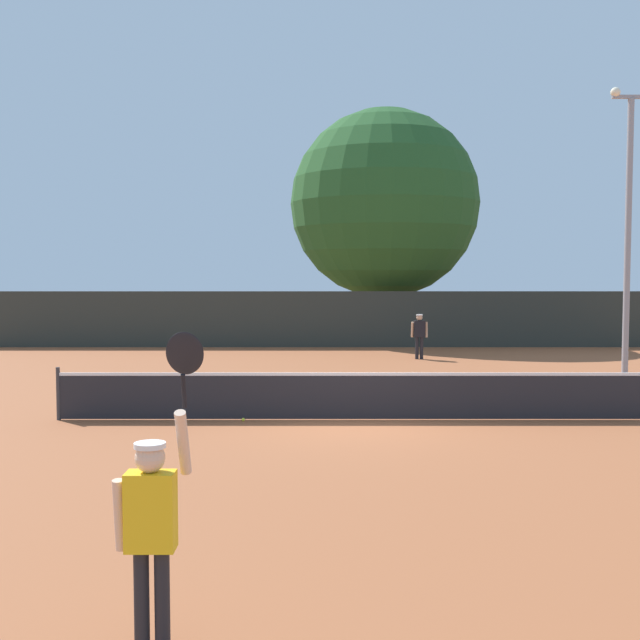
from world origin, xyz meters
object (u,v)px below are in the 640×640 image
object	(u,v)px
parked_car_mid	(454,316)
player_serving	(150,514)
large_tree	(382,204)
parked_car_near	(265,316)
player_receiving	(417,332)
tennis_ball	(241,420)
light_pole	(626,213)

from	to	relation	value
parked_car_mid	player_serving	bearing A→B (deg)	-106.11
player_serving	large_tree	world-z (taller)	large_tree
parked_car_near	player_receiving	bearing A→B (deg)	-60.39
player_receiving	large_tree	xyz separation A→B (m)	(-0.59, 7.57, 5.05)
tennis_ball	large_tree	bearing A→B (deg)	76.87
player_serving	light_pole	world-z (taller)	light_pole
player_receiving	parked_car_near	bearing A→B (deg)	-64.05
player_receiving	light_pole	world-z (taller)	light_pole
player_serving	player_receiving	distance (m)	21.09
player_receiving	tennis_ball	distance (m)	12.24
player_serving	parked_car_mid	world-z (taller)	player_serving
tennis_ball	parked_car_near	world-z (taller)	parked_car_near
tennis_ball	large_tree	world-z (taller)	large_tree
parked_car_mid	light_pole	bearing A→B (deg)	-86.24
tennis_ball	parked_car_near	bearing A→B (deg)	92.66
tennis_ball	large_tree	xyz separation A→B (m)	(4.37, 18.73, 5.95)
player_serving	large_tree	size ratio (longest dim) A/B	0.25
parked_car_near	parked_car_mid	xyz separation A→B (m)	(9.66, 0.58, 0.00)
large_tree	parked_car_near	bearing A→B (deg)	138.35
player_serving	parked_car_near	size ratio (longest dim) A/B	0.58
player_serving	large_tree	bearing A→B (deg)	81.65
tennis_ball	parked_car_mid	xyz separation A→B (m)	(8.56, 24.17, 0.74)
large_tree	parked_car_near	size ratio (longest dim) A/B	2.34
tennis_ball	large_tree	size ratio (longest dim) A/B	0.01
large_tree	player_serving	bearing A→B (deg)	-98.35
player_serving	tennis_ball	distance (m)	9.47
light_pole	parked_car_mid	size ratio (longest dim) A/B	1.92
light_pole	parked_car_mid	distance (m)	17.79
tennis_ball	parked_car_near	size ratio (longest dim) A/B	0.02
light_pole	parked_car_mid	world-z (taller)	light_pole
player_serving	parked_car_mid	bearing A→B (deg)	76.09
player_serving	tennis_ball	size ratio (longest dim) A/B	36.93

